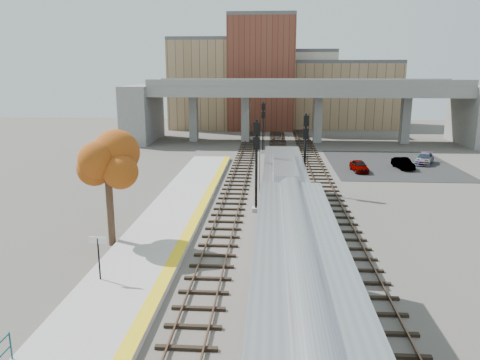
% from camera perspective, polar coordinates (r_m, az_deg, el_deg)
% --- Properties ---
extents(ground, '(160.00, 160.00, 0.00)m').
position_cam_1_polar(ground, '(28.74, 3.60, -8.72)').
color(ground, '#47423D').
rests_on(ground, ground).
extents(platform, '(4.50, 60.00, 0.35)m').
position_cam_1_polar(platform, '(29.58, -10.72, -7.92)').
color(platform, '#9E9E99').
rests_on(platform, ground).
extents(yellow_strip, '(0.70, 60.00, 0.01)m').
position_cam_1_polar(yellow_strip, '(29.11, -7.08, -7.76)').
color(yellow_strip, yellow).
rests_on(yellow_strip, platform).
extents(tracks, '(10.70, 95.00, 0.25)m').
position_cam_1_polar(tracks, '(40.60, 5.03, -2.05)').
color(tracks, black).
rests_on(tracks, ground).
extents(overpass, '(54.00, 12.00, 9.50)m').
position_cam_1_polar(overpass, '(72.00, 7.86, 9.17)').
color(overpass, slate).
rests_on(overpass, ground).
extents(buildings_far, '(43.00, 21.00, 20.60)m').
position_cam_1_polar(buildings_far, '(93.29, 4.72, 11.41)').
color(buildings_far, '#9C815A').
rests_on(buildings_far, ground).
extents(parking_lot, '(14.00, 18.00, 0.04)m').
position_cam_1_polar(parking_lot, '(57.43, 17.89, 1.82)').
color(parking_lot, black).
rests_on(parking_lot, ground).
extents(locomotive, '(3.02, 19.05, 4.10)m').
position_cam_1_polar(locomotive, '(34.10, 5.40, -1.19)').
color(locomotive, '#A8AAB2').
rests_on(locomotive, ground).
extents(signal_mast_near, '(0.60, 0.64, 7.13)m').
position_cam_1_polar(signal_mast_near, '(35.69, 1.99, 1.61)').
color(signal_mast_near, '#9E9E99').
rests_on(signal_mast_near, ground).
extents(signal_mast_mid, '(0.60, 0.64, 7.09)m').
position_cam_1_polar(signal_mast_mid, '(41.66, 7.93, 3.13)').
color(signal_mast_mid, '#9E9E99').
rests_on(signal_mast_mid, ground).
extents(signal_mast_far, '(0.60, 0.64, 6.69)m').
position_cam_1_polar(signal_mast_far, '(62.03, 2.82, 6.27)').
color(signal_mast_far, '#9E9E99').
rests_on(signal_mast_far, ground).
extents(station_sign, '(0.90, 0.10, 2.27)m').
position_cam_1_polar(station_sign, '(24.77, -16.90, -8.06)').
color(station_sign, black).
rests_on(station_sign, platform).
extents(tree, '(3.60, 3.60, 6.92)m').
position_cam_1_polar(tree, '(29.46, -15.87, 1.77)').
color(tree, '#382619').
rests_on(tree, ground).
extents(car_a, '(1.82, 3.75, 1.23)m').
position_cam_1_polar(car_a, '(52.18, 14.33, 1.66)').
color(car_a, '#99999E').
rests_on(car_a, parking_lot).
extents(car_b, '(1.87, 3.87, 1.22)m').
position_cam_1_polar(car_b, '(55.07, 19.26, 1.92)').
color(car_b, '#99999E').
rests_on(car_b, parking_lot).
extents(car_c, '(3.46, 4.66, 1.26)m').
position_cam_1_polar(car_c, '(58.87, 21.54, 2.44)').
color(car_c, '#99999E').
rests_on(car_c, parking_lot).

